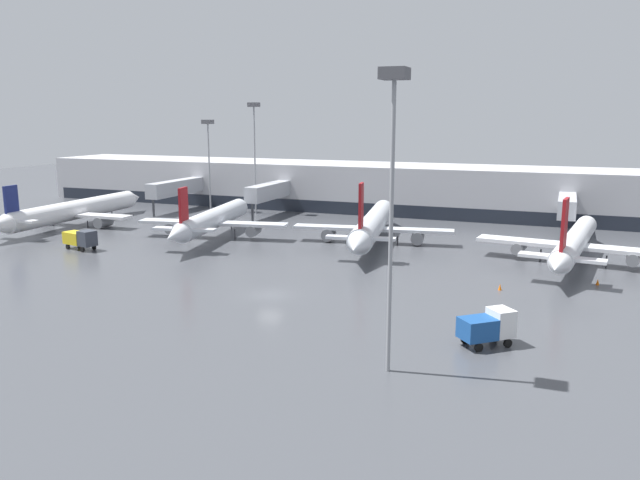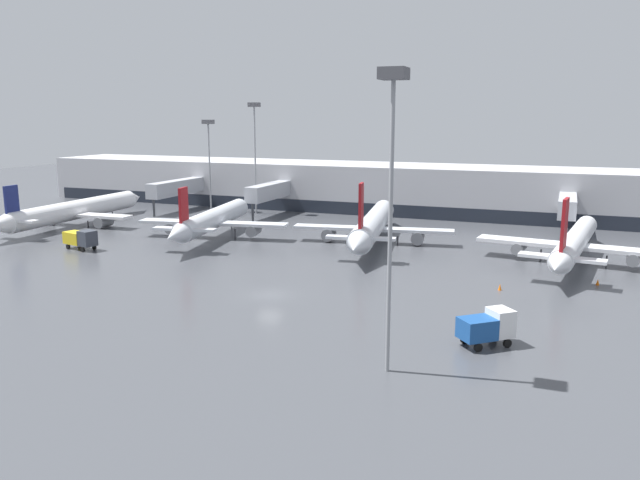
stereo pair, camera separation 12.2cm
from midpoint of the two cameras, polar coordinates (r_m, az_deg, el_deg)
name	(u,v)px [view 2 (the right image)]	position (r m, az deg, el deg)	size (l,w,h in m)	color
ground_plane	(269,295)	(64.97, -4.60, -5.03)	(320.00, 320.00, 0.00)	#424449
terminal_building	(410,189)	(121.71, 8.24, 4.65)	(160.00, 31.76, 9.00)	#B2B2B7
parked_jet_0	(373,225)	(90.80, 4.89, 1.39)	(23.35, 36.88, 10.07)	silver
parked_jet_1	(212,220)	(95.50, -9.77, 1.85)	(23.13, 31.91, 8.89)	silver
parked_jet_2	(575,242)	(83.84, 22.29, -0.21)	(24.05, 33.81, 9.58)	silver
parked_jet_3	(73,211)	(113.10, -21.61, 2.49)	(21.92, 38.00, 8.16)	white
service_truck_1	(81,238)	(92.51, -21.00, 0.15)	(5.59, 3.12, 2.79)	gold
service_truck_3	(487,326)	(52.23, 15.11, -7.62)	(4.65, 4.45, 2.93)	#19478C
traffic_cone_0	(500,287)	(69.16, 16.17, -4.15)	(0.39, 0.39, 0.69)	orange
traffic_cone_1	(598,282)	(74.91, 24.10, -3.53)	(0.38, 0.38, 0.68)	orange
apron_light_mast_0	(209,139)	(123.00, -10.12, 9.08)	(1.80, 1.80, 17.59)	gray
apron_light_mast_1	(255,128)	(118.37, -5.97, 10.15)	(1.80, 1.80, 20.72)	gray
apron_light_mast_2	(392,141)	(42.87, 6.70, 8.95)	(1.80, 1.80, 21.34)	gray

